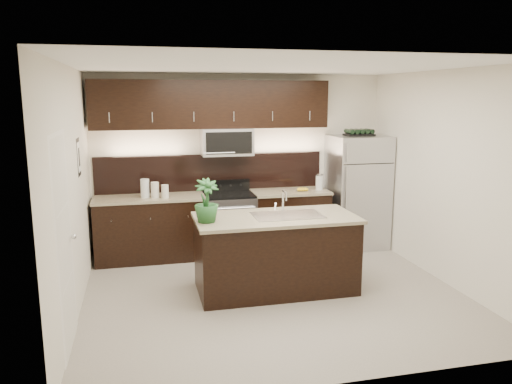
# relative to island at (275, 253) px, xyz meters

# --- Properties ---
(ground) EXTENTS (4.50, 4.50, 0.00)m
(ground) POSITION_rel_island_xyz_m (-0.05, -0.12, -0.47)
(ground) COLOR gray
(ground) RESTS_ON ground
(room_walls) EXTENTS (4.52, 4.02, 2.71)m
(room_walls) POSITION_rel_island_xyz_m (-0.16, -0.16, 1.22)
(room_walls) COLOR beige
(room_walls) RESTS_ON ground
(counter_run) EXTENTS (3.51, 0.65, 0.94)m
(counter_run) POSITION_rel_island_xyz_m (-0.51, 1.57, -0.00)
(counter_run) COLOR black
(counter_run) RESTS_ON ground
(upper_fixtures) EXTENTS (3.49, 0.40, 1.66)m
(upper_fixtures) POSITION_rel_island_xyz_m (-0.48, 1.71, 1.67)
(upper_fixtures) COLOR black
(upper_fixtures) RESTS_ON counter_run
(island) EXTENTS (1.96, 0.96, 0.94)m
(island) POSITION_rel_island_xyz_m (0.00, 0.00, 0.00)
(island) COLOR black
(island) RESTS_ON ground
(sink_faucet) EXTENTS (0.84, 0.50, 0.28)m
(sink_faucet) POSITION_rel_island_xyz_m (0.15, 0.01, 0.48)
(sink_faucet) COLOR silver
(sink_faucet) RESTS_ON island
(refrigerator) EXTENTS (0.85, 0.77, 1.77)m
(refrigerator) POSITION_rel_island_xyz_m (1.75, 1.51, 0.41)
(refrigerator) COLOR #B2B2B7
(refrigerator) RESTS_ON ground
(wine_rack) EXTENTS (0.44, 0.27, 0.10)m
(wine_rack) POSITION_rel_island_xyz_m (1.75, 1.51, 1.34)
(wine_rack) COLOR black
(wine_rack) RESTS_ON refrigerator
(plant) EXTENTS (0.33, 0.33, 0.50)m
(plant) POSITION_rel_island_xyz_m (-0.85, -0.09, 0.72)
(plant) COLOR #1F4E21
(plant) RESTS_ON island
(canisters) EXTENTS (0.39, 0.21, 0.27)m
(canisters) POSITION_rel_island_xyz_m (-1.42, 1.48, 0.59)
(canisters) COLOR silver
(canisters) RESTS_ON counter_run
(french_press) EXTENTS (0.12, 0.12, 0.33)m
(french_press) POSITION_rel_island_xyz_m (1.12, 1.52, 0.59)
(french_press) COLOR silver
(french_press) RESTS_ON counter_run
(bananas) EXTENTS (0.20, 0.17, 0.06)m
(bananas) POSITION_rel_island_xyz_m (0.78, 1.49, 0.50)
(bananas) COLOR gold
(bananas) RESTS_ON counter_run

